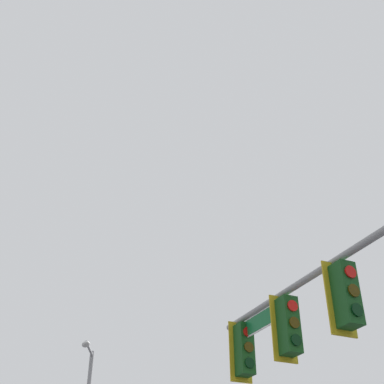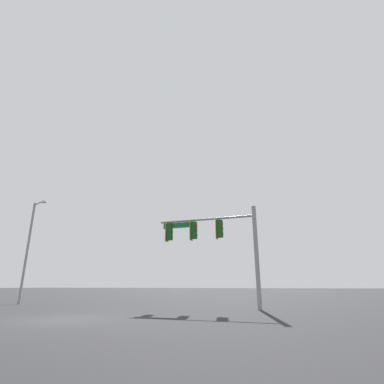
% 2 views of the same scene
% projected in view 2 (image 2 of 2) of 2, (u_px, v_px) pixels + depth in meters
% --- Properties ---
extents(ground_plane, '(400.00, 400.00, 0.00)m').
position_uv_depth(ground_plane, '(62.00, 320.00, 11.95)').
color(ground_plane, '#2D2D30').
extents(signal_pole_near, '(6.42, 0.53, 6.01)m').
position_uv_depth(signal_pole_near, '(217.00, 238.00, 18.76)').
color(signal_pole_near, gray).
rests_on(signal_pole_near, ground_plane).
extents(street_lamp, '(2.05, 0.94, 7.75)m').
position_uv_depth(street_lamp, '(30.00, 243.00, 23.28)').
color(street_lamp, gray).
rests_on(street_lamp, ground_plane).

